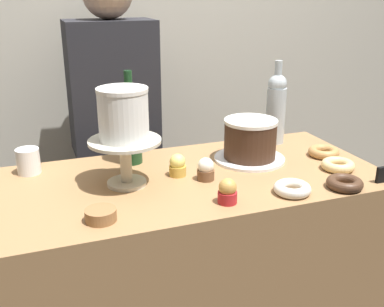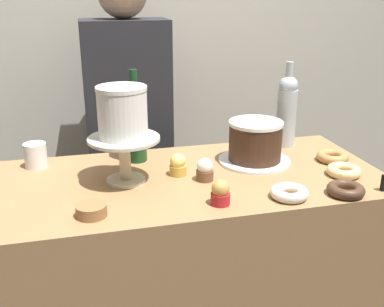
{
  "view_description": "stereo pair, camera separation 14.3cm",
  "coord_description": "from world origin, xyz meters",
  "views": [
    {
      "loc": [
        -0.47,
        -1.3,
        1.51
      ],
      "look_at": [
        0.0,
        0.0,
        1.02
      ],
      "focal_mm": 42.63,
      "sensor_mm": 36.0,
      "label": 1
    },
    {
      "loc": [
        -0.34,
        -1.34,
        1.51
      ],
      "look_at": [
        0.0,
        0.0,
        1.02
      ],
      "focal_mm": 42.63,
      "sensor_mm": 36.0,
      "label": 2
    }
  ],
  "objects": [
    {
      "name": "wine_bottle_green",
      "position": [
        -0.16,
        0.2,
        1.08
      ],
      "size": [
        0.08,
        0.08,
        0.33
      ],
      "color": "#193D1E",
      "rests_on": "display_counter"
    },
    {
      "name": "donut_chocolate",
      "position": [
        0.41,
        -0.25,
        0.95
      ],
      "size": [
        0.11,
        0.11,
        0.03
      ],
      "color": "#472D1E",
      "rests_on": "display_counter"
    },
    {
      "name": "white_layer_cake",
      "position": [
        -0.21,
        0.01,
        1.16
      ],
      "size": [
        0.15,
        0.15,
        0.16
      ],
      "color": "white",
      "rests_on": "cake_stand_pedestal"
    },
    {
      "name": "chocolate_round_cake",
      "position": [
        0.25,
        0.08,
        1.02
      ],
      "size": [
        0.19,
        0.19,
        0.14
      ],
      "color": "#3D2619",
      "rests_on": "silver_serving_platter"
    },
    {
      "name": "silver_serving_platter",
      "position": [
        0.25,
        0.08,
        0.94
      ],
      "size": [
        0.25,
        0.25,
        0.01
      ],
      "color": "white",
      "rests_on": "display_counter"
    },
    {
      "name": "display_counter",
      "position": [
        0.0,
        0.0,
        0.47
      ],
      "size": [
        1.27,
        0.61,
        0.94
      ],
      "color": "#997047",
      "rests_on": "ground_plane"
    },
    {
      "name": "donut_sugar",
      "position": [
        0.24,
        -0.23,
        0.95
      ],
      "size": [
        0.11,
        0.11,
        0.03
      ],
      "color": "silver",
      "rests_on": "display_counter"
    },
    {
      "name": "cupcake_caramel",
      "position": [
        0.03,
        -0.22,
        0.97
      ],
      "size": [
        0.06,
        0.06,
        0.07
      ],
      "color": "red",
      "rests_on": "display_counter"
    },
    {
      "name": "donut_maple",
      "position": [
        0.52,
        0.02,
        0.95
      ],
      "size": [
        0.11,
        0.11,
        0.03
      ],
      "color": "#B27F47",
      "rests_on": "display_counter"
    },
    {
      "name": "cupcake_lemon",
      "position": [
        -0.04,
        0.02,
        0.97
      ],
      "size": [
        0.06,
        0.06,
        0.07
      ],
      "color": "gold",
      "rests_on": "display_counter"
    },
    {
      "name": "coffee_cup_ceramic",
      "position": [
        -0.5,
        0.21,
        0.98
      ],
      "size": [
        0.08,
        0.08,
        0.08
      ],
      "color": "white",
      "rests_on": "display_counter"
    },
    {
      "name": "cookie_stack",
      "position": [
        -0.33,
        -0.2,
        0.95
      ],
      "size": [
        0.08,
        0.08,
        0.03
      ],
      "color": "olive",
      "rests_on": "display_counter"
    },
    {
      "name": "cake_stand_pedestal",
      "position": [
        -0.21,
        0.01,
        1.04
      ],
      "size": [
        0.22,
        0.22,
        0.15
      ],
      "color": "beige",
      "rests_on": "display_counter"
    },
    {
      "name": "wine_bottle_clear",
      "position": [
        0.43,
        0.22,
        1.08
      ],
      "size": [
        0.08,
        0.08,
        0.33
      ],
      "color": "#B2BCC1",
      "rests_on": "display_counter"
    },
    {
      "name": "back_wall",
      "position": [
        0.0,
        0.88,
        1.3
      ],
      "size": [
        6.0,
        0.05,
        2.6
      ],
      "color": "#BCB7A8",
      "rests_on": "ground_plane"
    },
    {
      "name": "cupcake_vanilla",
      "position": [
        0.03,
        -0.04,
        0.97
      ],
      "size": [
        0.06,
        0.06,
        0.07
      ],
      "color": "brown",
      "rests_on": "display_counter"
    },
    {
      "name": "donut_glazed",
      "position": [
        0.49,
        -0.11,
        0.95
      ],
      "size": [
        0.11,
        0.11,
        0.03
      ],
      "color": "#E0C17F",
      "rests_on": "display_counter"
    },
    {
      "name": "barista_figure",
      "position": [
        -0.14,
        0.6,
        0.84
      ],
      "size": [
        0.36,
        0.22,
        1.6
      ],
      "color": "black",
      "rests_on": "ground_plane"
    }
  ]
}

